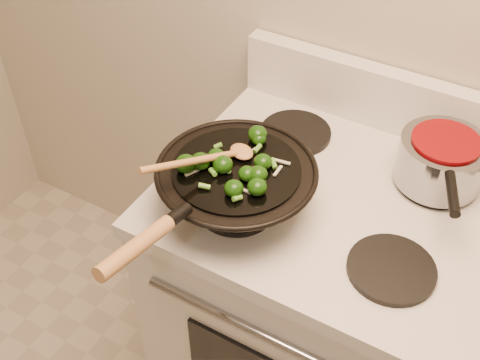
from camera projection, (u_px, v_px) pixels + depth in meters
The scene contains 5 objects.
stove at pixel (320, 309), 1.68m from camera, with size 0.78×0.67×1.08m.
wok at pixel (235, 186), 1.29m from camera, with size 0.35×0.58×0.18m.
stirfry at pixel (234, 164), 1.25m from camera, with size 0.20×0.22×0.04m.
wooden_spoon at pixel (214, 157), 1.24m from camera, with size 0.14×0.25×0.08m.
saucepan at pixel (441, 160), 1.35m from camera, with size 0.20×0.31×0.12m.
Camera 1 is at (0.05, 0.21, 1.88)m, focal length 45.00 mm.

